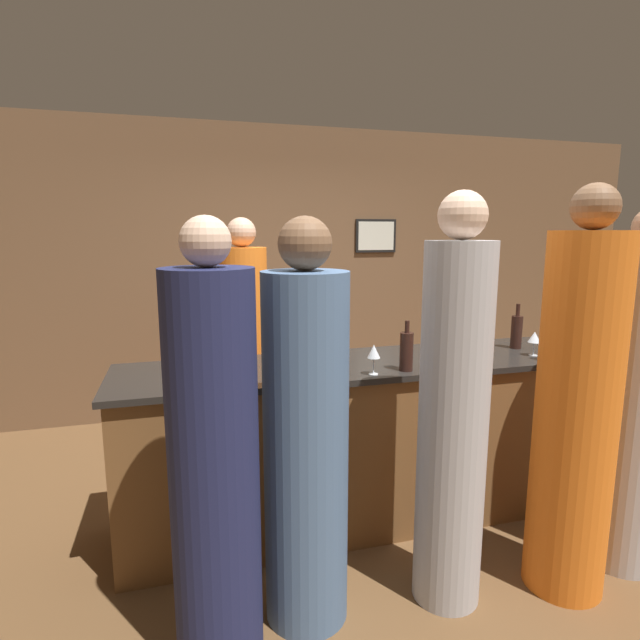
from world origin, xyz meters
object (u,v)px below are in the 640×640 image
at_px(guest_4, 634,406).
at_px(wine_bottle_1, 188,347).
at_px(wine_bottle_0, 517,331).
at_px(guest_1, 214,469).
at_px(wine_bottle_2, 406,351).
at_px(guest_3, 306,442).
at_px(bartender, 244,357).
at_px(guest_2, 453,418).
at_px(guest_0, 576,411).

xyz_separation_m(guest_4, wine_bottle_1, (-2.23, 0.99, 0.24)).
relative_size(wine_bottle_0, wine_bottle_1, 1.08).
relative_size(guest_1, wine_bottle_2, 6.46).
xyz_separation_m(guest_3, wine_bottle_0, (1.65, 0.75, 0.28)).
distance_m(bartender, guest_2, 1.80).
relative_size(guest_0, guest_2, 1.02).
distance_m(guest_1, wine_bottle_1, 1.09).
height_order(guest_0, wine_bottle_1, guest_0).
height_order(guest_2, wine_bottle_2, guest_2).
bearing_deg(wine_bottle_0, guest_0, -110.33).
bearing_deg(wine_bottle_0, guest_3, -155.49).
relative_size(guest_3, wine_bottle_1, 6.59).
relative_size(bartender, guest_3, 1.02).
relative_size(guest_3, guest_4, 0.97).
xyz_separation_m(bartender, guest_0, (1.38, -1.72, 0.05)).
height_order(bartender, guest_4, guest_4).
relative_size(guest_0, wine_bottle_2, 7.01).
distance_m(wine_bottle_0, wine_bottle_2, 1.00).
relative_size(bartender, guest_0, 0.94).
distance_m(guest_3, wine_bottle_0, 1.83).
bearing_deg(guest_2, guest_0, -8.50).
bearing_deg(wine_bottle_0, guest_2, -139.17).
bearing_deg(bartender, guest_0, 128.79).
distance_m(guest_1, guest_4, 2.16).
bearing_deg(guest_4, guest_3, 177.04).
relative_size(guest_4, wine_bottle_0, 6.32).
xyz_separation_m(guest_0, wine_bottle_2, (-0.61, 0.61, 0.20)).
relative_size(bartender, guest_2, 0.96).
xyz_separation_m(bartender, wine_bottle_2, (0.77, -1.11, 0.25)).
bearing_deg(wine_bottle_2, guest_3, -147.32).
height_order(guest_1, wine_bottle_2, guest_1).
distance_m(guest_2, guest_3, 0.70).
xyz_separation_m(guest_0, wine_bottle_1, (-1.79, 1.07, 0.19)).
xyz_separation_m(guest_0, guest_2, (-0.62, 0.09, -0.01)).
distance_m(bartender, guest_3, 1.55).
height_order(guest_0, wine_bottle_2, guest_0).
xyz_separation_m(guest_4, wine_bottle_2, (-1.05, 0.54, 0.24)).
distance_m(guest_4, wine_bottle_0, 0.88).
bearing_deg(guest_3, wine_bottle_2, 32.68).
xyz_separation_m(guest_3, wine_bottle_1, (-0.48, 0.90, 0.27)).
bearing_deg(wine_bottle_1, wine_bottle_0, -3.95).
bearing_deg(guest_4, bartender, 137.99).
xyz_separation_m(guest_3, wine_bottle_2, (0.70, 0.45, 0.27)).
height_order(guest_0, guest_4, guest_0).
bearing_deg(bartender, wine_bottle_1, 57.98).
xyz_separation_m(guest_2, guest_4, (1.06, -0.02, -0.04)).
height_order(wine_bottle_0, wine_bottle_1, wine_bottle_0).
distance_m(guest_2, wine_bottle_1, 1.54).
xyz_separation_m(guest_2, guest_3, (-0.69, 0.07, -0.07)).
bearing_deg(guest_4, wine_bottle_2, 153.01).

